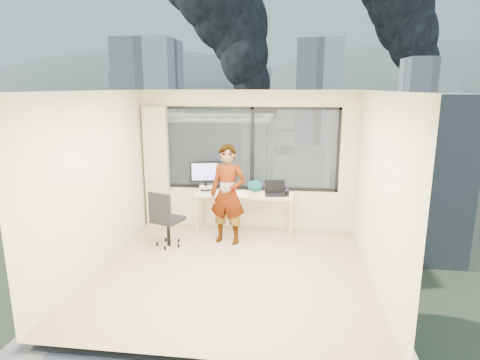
% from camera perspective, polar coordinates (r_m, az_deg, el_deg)
% --- Properties ---
extents(floor, '(4.00, 4.00, 0.01)m').
position_cam_1_polar(floor, '(6.13, -1.23, -12.67)').
color(floor, tan).
rests_on(floor, ground).
extents(ceiling, '(4.00, 4.00, 0.01)m').
position_cam_1_polar(ceiling, '(5.52, -1.36, 12.44)').
color(ceiling, white).
rests_on(ceiling, ground).
extents(wall_front, '(4.00, 0.01, 2.60)m').
position_cam_1_polar(wall_front, '(3.81, -5.84, -7.90)').
color(wall_front, beige).
rests_on(wall_front, ground).
extents(wall_left, '(0.01, 4.00, 2.60)m').
position_cam_1_polar(wall_left, '(6.30, -19.58, -0.18)').
color(wall_left, beige).
rests_on(wall_left, ground).
extents(wall_right, '(0.01, 4.00, 2.60)m').
position_cam_1_polar(wall_right, '(5.75, 18.85, -1.34)').
color(wall_right, beige).
rests_on(wall_right, ground).
extents(window_wall, '(3.30, 0.16, 1.55)m').
position_cam_1_polar(window_wall, '(7.59, 1.35, 4.44)').
color(window_wall, black).
rests_on(window_wall, ground).
extents(curtain, '(0.45, 0.14, 2.30)m').
position_cam_1_polar(curtain, '(7.92, -11.62, 1.78)').
color(curtain, beige).
rests_on(curtain, floor).
extents(desk, '(1.80, 0.60, 0.75)m').
position_cam_1_polar(desk, '(7.52, 0.65, -4.63)').
color(desk, '#C7B785').
rests_on(desk, floor).
extents(chair, '(0.65, 0.65, 0.99)m').
position_cam_1_polar(chair, '(6.97, -10.10, -5.26)').
color(chair, black).
rests_on(chair, floor).
extents(person, '(0.69, 0.52, 1.72)m').
position_cam_1_polar(person, '(6.92, -1.71, -2.03)').
color(person, '#2D2D33').
rests_on(person, floor).
extents(monitor, '(0.57, 0.21, 0.56)m').
position_cam_1_polar(monitor, '(7.60, -4.89, 0.61)').
color(monitor, black).
rests_on(monitor, desk).
extents(game_console, '(0.37, 0.33, 0.08)m').
position_cam_1_polar(game_console, '(7.77, -4.51, -0.93)').
color(game_console, white).
rests_on(game_console, desk).
extents(laptop, '(0.41, 0.43, 0.24)m').
position_cam_1_polar(laptop, '(7.28, 4.99, -1.25)').
color(laptop, black).
rests_on(laptop, desk).
extents(cellphone, '(0.12, 0.08, 0.01)m').
position_cam_1_polar(cellphone, '(7.28, 4.10, -2.14)').
color(cellphone, black).
rests_on(cellphone, desk).
extents(pen_cup, '(0.10, 0.10, 0.10)m').
position_cam_1_polar(pen_cup, '(7.30, 6.64, -1.81)').
color(pen_cup, black).
rests_on(pen_cup, desk).
extents(handbag, '(0.29, 0.17, 0.21)m').
position_cam_1_polar(handbag, '(7.53, 2.12, -0.82)').
color(handbag, '#0B4543').
rests_on(handbag, desk).
extents(exterior_ground, '(400.00, 400.00, 0.04)m').
position_cam_1_polar(exterior_ground, '(126.56, 6.94, 5.35)').
color(exterior_ground, '#515B3D').
rests_on(exterior_ground, ground).
extents(near_bldg_a, '(16.00, 12.00, 14.00)m').
position_cam_1_polar(near_bldg_a, '(38.04, -7.88, -1.82)').
color(near_bldg_a, beige).
rests_on(near_bldg_a, exterior_ground).
extents(near_bldg_b, '(14.00, 13.00, 16.00)m').
position_cam_1_polar(near_bldg_b, '(45.70, 21.35, 1.19)').
color(near_bldg_b, silver).
rests_on(near_bldg_b, exterior_ground).
extents(far_tower_a, '(14.00, 14.00, 28.00)m').
position_cam_1_polar(far_tower_a, '(106.69, -12.52, 11.28)').
color(far_tower_a, silver).
rests_on(far_tower_a, exterior_ground).
extents(far_tower_b, '(13.00, 13.00, 30.00)m').
position_cam_1_polar(far_tower_b, '(125.68, 10.86, 12.03)').
color(far_tower_b, silver).
rests_on(far_tower_b, exterior_ground).
extents(far_tower_c, '(15.00, 15.00, 26.00)m').
position_cam_1_polar(far_tower_c, '(152.06, 24.67, 10.47)').
color(far_tower_c, silver).
rests_on(far_tower_c, exterior_ground).
extents(far_tower_d, '(16.00, 14.00, 22.00)m').
position_cam_1_polar(far_tower_d, '(167.03, -14.26, 10.68)').
color(far_tower_d, silver).
rests_on(far_tower_d, exterior_ground).
extents(hill_a, '(288.00, 216.00, 90.00)m').
position_cam_1_polar(hill_a, '(347.57, -13.20, 9.92)').
color(hill_a, slate).
rests_on(hill_a, exterior_ground).
extents(hill_b, '(300.00, 220.00, 96.00)m').
position_cam_1_polar(hill_b, '(340.64, 24.59, 9.05)').
color(hill_b, slate).
rests_on(hill_b, exterior_ground).
extents(tree_a, '(7.00, 7.00, 8.00)m').
position_cam_1_polar(tree_a, '(34.61, -22.72, -9.51)').
color(tree_a, '#1E4E1A').
rests_on(tree_a, exterior_ground).
extents(tree_b, '(7.60, 7.60, 9.00)m').
position_cam_1_polar(tree_b, '(26.61, 13.80, -14.58)').
color(tree_b, '#1E4E1A').
rests_on(tree_b, exterior_ground).
extents(smoke_plume_b, '(30.00, 18.00, 70.00)m').
position_cam_1_polar(smoke_plume_b, '(185.24, 25.84, 19.33)').
color(smoke_plume_b, black).
rests_on(smoke_plume_b, exterior_ground).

